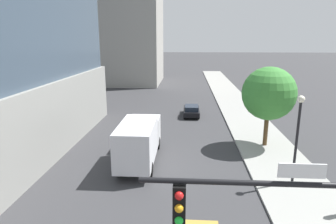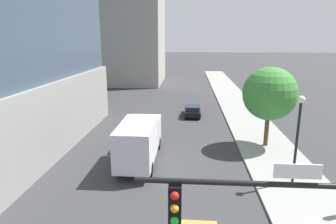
{
  "view_description": "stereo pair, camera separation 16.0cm",
  "coord_description": "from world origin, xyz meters",
  "px_view_note": "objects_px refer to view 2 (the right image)",
  "views": [
    {
      "loc": [
        1.23,
        -3.64,
        9.02
      ],
      "look_at": [
        -0.0,
        15.4,
        4.27
      ],
      "focal_mm": 31.64,
      "sensor_mm": 36.0,
      "label": 1
    },
    {
      "loc": [
        1.39,
        -3.63,
        9.02
      ],
      "look_at": [
        -0.0,
        15.4,
        4.27
      ],
      "focal_mm": 31.64,
      "sensor_mm": 36.0,
      "label": 2
    }
  ],
  "objects_px": {
    "street_lamp": "(298,127)",
    "car_black": "(193,110)",
    "street_tree": "(270,94)",
    "construction_building": "(124,12)",
    "box_truck": "(140,139)"
  },
  "relations": [
    {
      "from": "street_lamp",
      "to": "car_black",
      "type": "xyz_separation_m",
      "value": [
        -6.17,
        16.78,
        -3.15
      ]
    },
    {
      "from": "street_tree",
      "to": "construction_building",
      "type": "bearing_deg",
      "value": 118.23
    },
    {
      "from": "car_black",
      "to": "box_truck",
      "type": "distance_m",
      "value": 14.57
    },
    {
      "from": "construction_building",
      "to": "box_truck",
      "type": "distance_m",
      "value": 44.18
    },
    {
      "from": "street_lamp",
      "to": "street_tree",
      "type": "distance_m",
      "value": 6.89
    },
    {
      "from": "street_lamp",
      "to": "car_black",
      "type": "relative_size",
      "value": 1.28
    },
    {
      "from": "street_tree",
      "to": "car_black",
      "type": "height_order",
      "value": "street_tree"
    },
    {
      "from": "car_black",
      "to": "box_truck",
      "type": "relative_size",
      "value": 0.57
    },
    {
      "from": "construction_building",
      "to": "car_black",
      "type": "height_order",
      "value": "construction_building"
    },
    {
      "from": "construction_building",
      "to": "car_black",
      "type": "relative_size",
      "value": 7.83
    },
    {
      "from": "box_truck",
      "to": "street_tree",
      "type": "bearing_deg",
      "value": 21.59
    },
    {
      "from": "street_lamp",
      "to": "box_truck",
      "type": "height_order",
      "value": "street_lamp"
    },
    {
      "from": "construction_building",
      "to": "box_truck",
      "type": "height_order",
      "value": "construction_building"
    },
    {
      "from": "street_lamp",
      "to": "car_black",
      "type": "height_order",
      "value": "street_lamp"
    },
    {
      "from": "car_black",
      "to": "street_lamp",
      "type": "bearing_deg",
      "value": -69.81
    }
  ]
}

